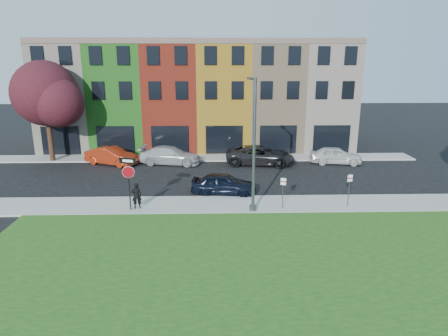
{
  "coord_description": "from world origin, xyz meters",
  "views": [
    {
      "loc": [
        -0.95,
        -20.11,
        8.83
      ],
      "look_at": [
        -0.33,
        4.0,
        2.14
      ],
      "focal_mm": 32.0,
      "sensor_mm": 36.0,
      "label": 1
    }
  ],
  "objects_px": {
    "stop_sign": "(128,173)",
    "man": "(137,196)",
    "street_lamp": "(253,145)",
    "sedan_near": "(224,184)"
  },
  "relations": [
    {
      "from": "sedan_near",
      "to": "stop_sign",
      "type": "bearing_deg",
      "value": 124.89
    },
    {
      "from": "street_lamp",
      "to": "stop_sign",
      "type": "bearing_deg",
      "value": 176.21
    },
    {
      "from": "stop_sign",
      "to": "man",
      "type": "bearing_deg",
      "value": 45.75
    },
    {
      "from": "street_lamp",
      "to": "man",
      "type": "bearing_deg",
      "value": 174.55
    },
    {
      "from": "man",
      "to": "street_lamp",
      "type": "xyz_separation_m",
      "value": [
        6.87,
        -0.28,
        3.08
      ]
    },
    {
      "from": "man",
      "to": "sedan_near",
      "type": "relative_size",
      "value": 0.36
    },
    {
      "from": "stop_sign",
      "to": "street_lamp",
      "type": "bearing_deg",
      "value": 16.48
    },
    {
      "from": "sedan_near",
      "to": "street_lamp",
      "type": "xyz_separation_m",
      "value": [
        1.63,
        -3.02,
        3.26
      ]
    },
    {
      "from": "stop_sign",
      "to": "man",
      "type": "relative_size",
      "value": 1.99
    },
    {
      "from": "man",
      "to": "street_lamp",
      "type": "relative_size",
      "value": 0.21
    }
  ]
}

